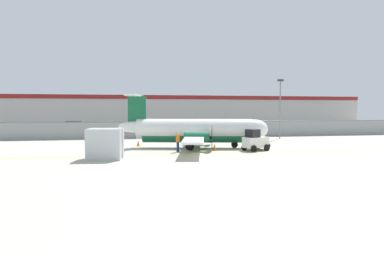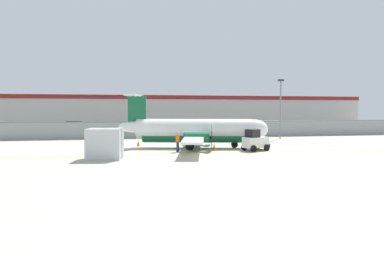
# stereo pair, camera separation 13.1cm
# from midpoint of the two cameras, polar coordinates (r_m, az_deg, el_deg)

# --- Properties ---
(ground_plane) EXTENTS (140.00, 140.00, 0.01)m
(ground_plane) POSITION_cam_midpoint_polar(r_m,az_deg,el_deg) (27.60, 1.18, -4.32)
(ground_plane) COLOR #B2AD99
(perimeter_fence) EXTENTS (98.00, 0.10, 2.10)m
(perimeter_fence) POSITION_cam_midpoint_polar(r_m,az_deg,el_deg) (43.22, -3.27, -0.18)
(perimeter_fence) COLOR gray
(perimeter_fence) RESTS_ON ground
(parking_lot_strip) EXTENTS (98.00, 17.00, 0.12)m
(parking_lot_strip) POSITION_cam_midpoint_polar(r_m,az_deg,el_deg) (54.68, -4.88, -0.62)
(parking_lot_strip) COLOR #38383A
(parking_lot_strip) RESTS_ON ground
(background_building) EXTENTS (91.00, 8.10, 6.50)m
(background_building) POSITION_cam_midpoint_polar(r_m,az_deg,el_deg) (72.98, -6.43, 2.80)
(background_building) COLOR #BCB7B2
(background_building) RESTS_ON ground
(commuter_airplane) EXTENTS (13.93, 15.95, 4.92)m
(commuter_airplane) POSITION_cam_midpoint_polar(r_m,az_deg,el_deg) (31.83, 0.67, -0.45)
(commuter_airplane) COLOR white
(commuter_airplane) RESTS_ON ground
(baggage_tug) EXTENTS (2.57, 2.02, 1.88)m
(baggage_tug) POSITION_cam_midpoint_polar(r_m,az_deg,el_deg) (30.12, 10.36, -2.12)
(baggage_tug) COLOR silver
(baggage_tug) RESTS_ON ground
(ground_crew_worker) EXTENTS (0.39, 0.55, 1.70)m
(ground_crew_worker) POSITION_cam_midpoint_polar(r_m,az_deg,el_deg) (28.68, -2.51, -2.14)
(ground_crew_worker) COLOR #191E4C
(ground_crew_worker) RESTS_ON ground
(cargo_container) EXTENTS (2.67, 2.33, 2.20)m
(cargo_container) POSITION_cam_midpoint_polar(r_m,az_deg,el_deg) (25.40, -14.39, -2.57)
(cargo_container) COLOR #B7BCC1
(cargo_container) RESTS_ON ground
(traffic_cone_near_left) EXTENTS (0.36, 0.36, 0.64)m
(traffic_cone_near_left) POSITION_cam_midpoint_polar(r_m,az_deg,el_deg) (29.74, 3.65, -3.19)
(traffic_cone_near_left) COLOR orange
(traffic_cone_near_left) RESTS_ON ground
(traffic_cone_near_right) EXTENTS (0.36, 0.36, 0.64)m
(traffic_cone_near_right) POSITION_cam_midpoint_polar(r_m,az_deg,el_deg) (34.31, 7.38, -2.38)
(traffic_cone_near_right) COLOR orange
(traffic_cone_near_right) RESTS_ON ground
(traffic_cone_far_left) EXTENTS (0.36, 0.36, 0.64)m
(traffic_cone_far_left) POSITION_cam_midpoint_polar(r_m,az_deg,el_deg) (33.81, -9.06, -2.48)
(traffic_cone_far_left) COLOR orange
(traffic_cone_far_left) RESTS_ON ground
(traffic_cone_far_right) EXTENTS (0.36, 0.36, 0.64)m
(traffic_cone_far_right) POSITION_cam_midpoint_polar(r_m,az_deg,el_deg) (26.90, -12.64, -3.92)
(traffic_cone_far_right) COLOR orange
(traffic_cone_far_right) RESTS_ON ground
(parked_car_0) EXTENTS (4.36, 2.37, 1.58)m
(parked_car_0) POSITION_cam_midpoint_polar(r_m,az_deg,el_deg) (59.21, -19.13, 0.31)
(parked_car_0) COLOR black
(parked_car_0) RESTS_ON parking_lot_strip
(parked_car_1) EXTENTS (4.32, 2.25, 1.58)m
(parked_car_1) POSITION_cam_midpoint_polar(r_m,az_deg,el_deg) (51.30, -13.06, 0.00)
(parked_car_1) COLOR silver
(parked_car_1) RESTS_ON parking_lot_strip
(parked_car_2) EXTENTS (4.21, 2.02, 1.58)m
(parked_car_2) POSITION_cam_midpoint_polar(r_m,az_deg,el_deg) (55.87, -4.44, 0.31)
(parked_car_2) COLOR slate
(parked_car_2) RESTS_ON parking_lot_strip
(parked_car_3) EXTENTS (4.28, 2.17, 1.58)m
(parked_car_3) POSITION_cam_midpoint_polar(r_m,az_deg,el_deg) (55.00, 1.64, 0.28)
(parked_car_3) COLOR #19662D
(parked_car_3) RESTS_ON parking_lot_strip
(parked_car_4) EXTENTS (4.30, 2.20, 1.58)m
(parked_car_4) POSITION_cam_midpoint_polar(r_m,az_deg,el_deg) (56.42, 9.60, 0.31)
(parked_car_4) COLOR gray
(parked_car_4) RESTS_ON parking_lot_strip
(apron_light_pole) EXTENTS (0.70, 0.30, 7.27)m
(apron_light_pole) POSITION_cam_midpoint_polar(r_m,az_deg,el_deg) (43.27, 14.41, 3.95)
(apron_light_pole) COLOR slate
(apron_light_pole) RESTS_ON ground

